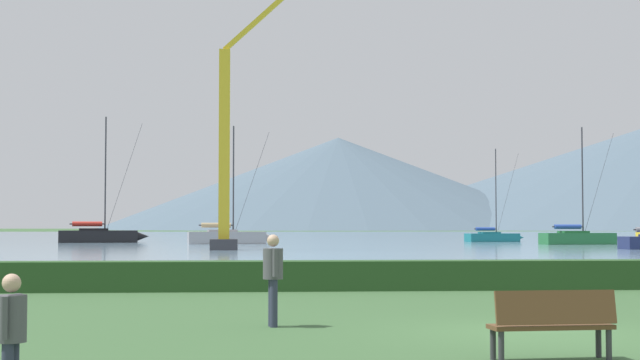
{
  "coord_description": "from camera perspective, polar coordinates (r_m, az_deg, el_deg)",
  "views": [
    {
      "loc": [
        -4.89,
        -16.11,
        1.82
      ],
      "look_at": [
        -0.0,
        46.26,
        4.73
      ],
      "focal_mm": 54.51,
      "sensor_mm": 36.0,
      "label": 1
    }
  ],
  "objects": [
    {
      "name": "ground_plane",
      "position": [
        16.94,
        12.48,
        -8.77
      ],
      "size": [
        1000.0,
        1000.0,
        0.0
      ],
      "primitive_type": "plane",
      "color": "#385B33"
    },
    {
      "name": "harbor_water",
      "position": [
        153.2,
        -2.66,
        -3.34
      ],
      "size": [
        320.0,
        246.0,
        0.0
      ],
      "primitive_type": "cube",
      "color": "slate",
      "rests_on": "ground_plane"
    },
    {
      "name": "hedge_line",
      "position": [
        27.59,
        5.76,
        -5.58
      ],
      "size": [
        80.0,
        1.2,
        0.82
      ],
      "primitive_type": "cube",
      "color": "#284C23",
      "rests_on": "ground_plane"
    },
    {
      "name": "sailboat_slip_2",
      "position": [
        95.05,
        14.93,
        -3.27
      ],
      "size": [
        8.08,
        3.07,
        11.14
      ],
      "rotation": [
        0.0,
        0.0,
        0.11
      ],
      "color": "#236B38",
      "rests_on": "harbor_water"
    },
    {
      "name": "sailboat_slip_5",
      "position": [
        95.24,
        -5.43,
        -3.31
      ],
      "size": [
        8.79,
        3.45,
        11.56
      ],
      "rotation": [
        0.0,
        0.0,
        0.12
      ],
      "color": "#9E9EA3",
      "rests_on": "harbor_water"
    },
    {
      "name": "sailboat_slip_7",
      "position": [
        104.46,
        -12.83,
        -3.17
      ],
      "size": [
        9.45,
        3.98,
        13.25
      ],
      "rotation": [
        0.0,
        0.0,
        0.16
      ],
      "color": "black",
      "rests_on": "harbor_water"
    },
    {
      "name": "sailboat_slip_8",
      "position": [
        108.17,
        10.12,
        -3.29
      ],
      "size": [
        6.82,
        2.94,
        10.23
      ],
      "rotation": [
        0.0,
        0.0,
        0.17
      ],
      "color": "#19707A",
      "rests_on": "harbor_water"
    },
    {
      "name": "park_bench_near_path",
      "position": [
        13.51,
        13.51,
        -8.06
      ],
      "size": [
        1.7,
        0.6,
        0.95
      ],
      "rotation": [
        0.0,
        0.0,
        0.07
      ],
      "color": "brown",
      "rests_on": "ground_plane"
    },
    {
      "name": "person_seated_viewer",
      "position": [
        12.01,
        -17.68,
        -7.95
      ],
      "size": [
        0.36,
        0.57,
        1.25
      ],
      "rotation": [
        0.0,
        0.0,
        -0.11
      ],
      "color": "#2D3347",
      "rests_on": "ground_plane"
    },
    {
      "name": "person_standing_walker",
      "position": [
        17.49,
        -2.78,
        -5.43
      ],
      "size": [
        0.36,
        0.57,
        1.65
      ],
      "rotation": [
        0.0,
        0.0,
        0.12
      ],
      "color": "#2D3347",
      "rests_on": "ground_plane"
    },
    {
      "name": "dock_crane",
      "position": [
        71.44,
        -5.46,
        1.3
      ],
      "size": [
        7.02,
        2.0,
        20.33
      ],
      "color": "#333338",
      "rests_on": "ground_plane"
    },
    {
      "name": "distant_hill_central_peak",
      "position": [
        414.27,
        1.08,
        -0.2
      ],
      "size": [
        203.73,
        203.73,
        39.27
      ],
      "primitive_type": "cone",
      "color": "#4C6070",
      "rests_on": "ground_plane"
    }
  ]
}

